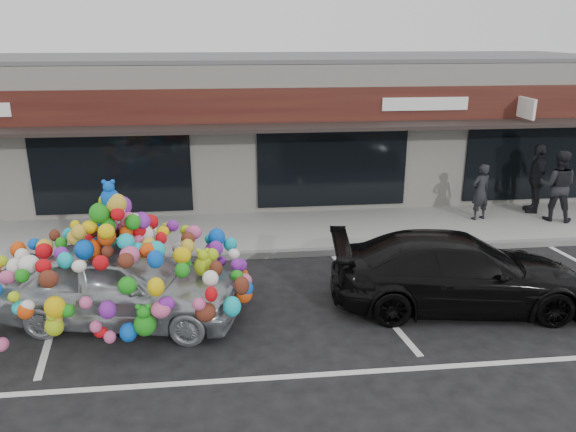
{
  "coord_description": "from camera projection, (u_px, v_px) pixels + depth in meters",
  "views": [
    {
      "loc": [
        0.08,
        -9.63,
        5.04
      ],
      "look_at": [
        1.31,
        1.4,
        1.37
      ],
      "focal_mm": 35.0,
      "sensor_mm": 36.0,
      "label": 1
    }
  ],
  "objects": [
    {
      "name": "ground",
      "position": [
        228.0,
        309.0,
        10.66
      ],
      "size": [
        90.0,
        90.0,
        0.0
      ],
      "primitive_type": "plane",
      "color": "black",
      "rests_on": "ground"
    },
    {
      "name": "shop_building",
      "position": [
        223.0,
        125.0,
        17.95
      ],
      "size": [
        24.0,
        7.2,
        4.31
      ],
      "color": "silver",
      "rests_on": "ground"
    },
    {
      "name": "sidewalk",
      "position": [
        226.0,
        234.0,
        14.41
      ],
      "size": [
        26.0,
        3.0,
        0.15
      ],
      "primitive_type": "cube",
      "color": "#999893",
      "rests_on": "ground"
    },
    {
      "name": "kerb",
      "position": [
        227.0,
        256.0,
        13.0
      ],
      "size": [
        26.0,
        0.18,
        0.16
      ],
      "primitive_type": "cube",
      "color": "slate",
      "rests_on": "ground"
    },
    {
      "name": "parking_stripe_left",
      "position": [
        57.0,
        313.0,
        10.52
      ],
      "size": [
        0.73,
        4.37,
        0.01
      ],
      "primitive_type": "cube",
      "rotation": [
        0.0,
        0.0,
        0.14
      ],
      "color": "silver",
      "rests_on": "ground"
    },
    {
      "name": "parking_stripe_mid",
      "position": [
        369.0,
        297.0,
        11.14
      ],
      "size": [
        0.73,
        4.37,
        0.01
      ],
      "primitive_type": "cube",
      "rotation": [
        0.0,
        0.0,
        0.14
      ],
      "color": "silver",
      "rests_on": "ground"
    },
    {
      "name": "lane_line",
      "position": [
        359.0,
        372.0,
        8.7
      ],
      "size": [
        14.0,
        0.12,
        0.01
      ],
      "primitive_type": "cube",
      "color": "silver",
      "rests_on": "ground"
    },
    {
      "name": "toy_car",
      "position": [
        120.0,
        274.0,
        10.0
      ],
      "size": [
        3.11,
        4.88,
        2.67
      ],
      "rotation": [
        0.0,
        0.0,
        1.37
      ],
      "color": "#AEB1B9",
      "rests_on": "ground"
    },
    {
      "name": "black_sedan",
      "position": [
        458.0,
        272.0,
        10.63
      ],
      "size": [
        2.5,
        5.0,
        1.4
      ],
      "primitive_type": "imported",
      "rotation": [
        0.0,
        0.0,
        1.45
      ],
      "color": "black",
      "rests_on": "ground"
    },
    {
      "name": "pedestrian_a",
      "position": [
        481.0,
        192.0,
        15.08
      ],
      "size": [
        0.64,
        0.52,
        1.54
      ],
      "primitive_type": "imported",
      "rotation": [
        0.0,
        0.0,
        3.44
      ],
      "color": "black",
      "rests_on": "sidewalk"
    },
    {
      "name": "pedestrian_b",
      "position": [
        557.0,
        186.0,
        14.97
      ],
      "size": [
        1.16,
        1.08,
        1.91
      ],
      "primitive_type": "imported",
      "rotation": [
        0.0,
        0.0,
        2.65
      ],
      "color": "black",
      "rests_on": "sidewalk"
    },
    {
      "name": "pedestrian_c",
      "position": [
        536.0,
        178.0,
        15.67
      ],
      "size": [
        1.22,
        0.74,
        1.95
      ],
      "primitive_type": "imported",
      "rotation": [
        0.0,
        0.0,
        4.46
      ],
      "color": "black",
      "rests_on": "sidewalk"
    }
  ]
}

